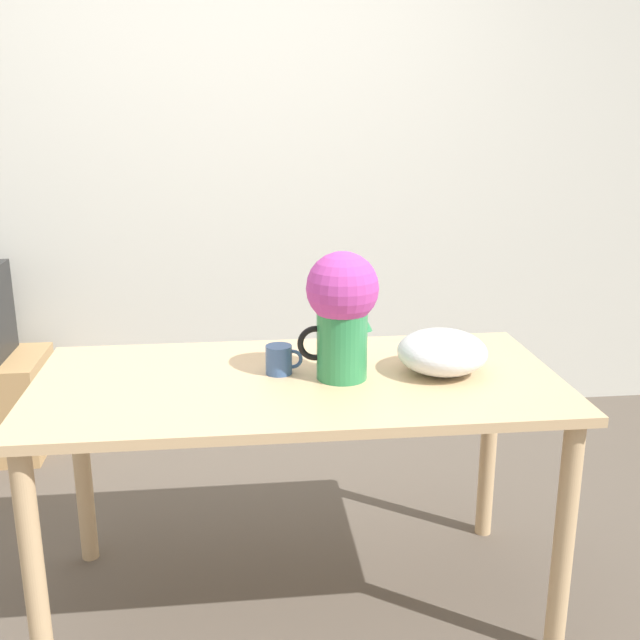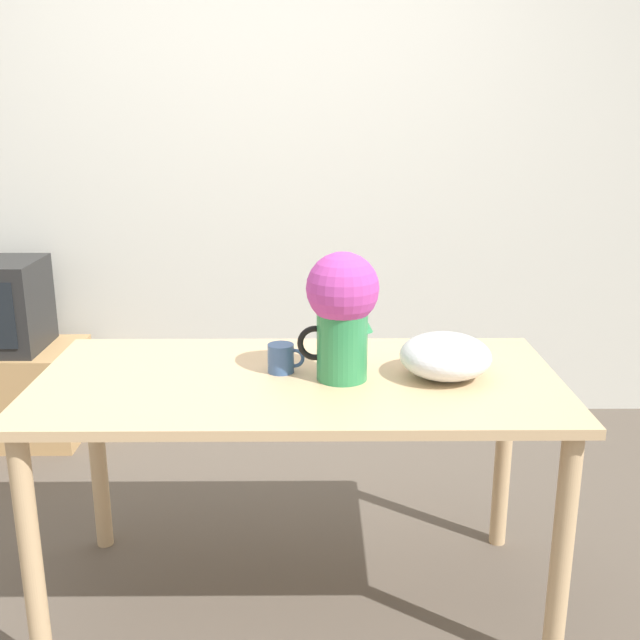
# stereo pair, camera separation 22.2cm
# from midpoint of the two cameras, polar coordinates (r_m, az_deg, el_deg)

# --- Properties ---
(ground_plane) EXTENTS (12.00, 12.00, 0.00)m
(ground_plane) POSITION_cam_midpoint_polar(r_m,az_deg,el_deg) (2.69, -4.07, -20.15)
(ground_plane) COLOR brown
(wall_back) EXTENTS (8.00, 0.05, 2.60)m
(wall_back) POSITION_cam_midpoint_polar(r_m,az_deg,el_deg) (3.79, -2.96, 11.69)
(wall_back) COLOR silver
(wall_back) RESTS_ON ground_plane
(table) EXTENTS (1.60, 0.78, 0.79)m
(table) POSITION_cam_midpoint_polar(r_m,az_deg,el_deg) (2.32, 1.10, -6.83)
(table) COLOR tan
(table) RESTS_ON ground_plane
(flower_vase) EXTENTS (0.24, 0.22, 0.39)m
(flower_vase) POSITION_cam_midpoint_polar(r_m,az_deg,el_deg) (2.21, 4.59, 1.00)
(flower_vase) COLOR #2D844C
(flower_vase) RESTS_ON table
(coffee_mug) EXTENTS (0.11, 0.08, 0.09)m
(coffee_mug) POSITION_cam_midpoint_polar(r_m,az_deg,el_deg) (2.31, -0.19, -2.97)
(coffee_mug) COLOR #385689
(coffee_mug) RESTS_ON table
(white_bowl) EXTENTS (0.28, 0.28, 0.13)m
(white_bowl) POSITION_cam_midpoint_polar(r_m,az_deg,el_deg) (2.32, 12.26, -2.74)
(white_bowl) COLOR silver
(white_bowl) RESTS_ON table
(tv_stand) EXTENTS (0.78, 0.44, 0.46)m
(tv_stand) POSITION_cam_midpoint_polar(r_m,az_deg,el_deg) (3.95, -21.62, -5.21)
(tv_stand) COLOR tan
(tv_stand) RESTS_ON ground_plane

